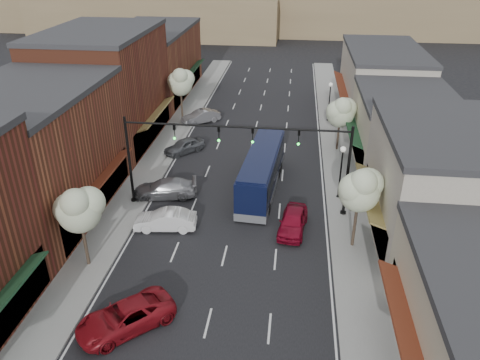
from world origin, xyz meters
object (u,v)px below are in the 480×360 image
(tree_left_near, at_px, (79,208))
(lamp_post_near, at_px, (342,164))
(tree_right_far, at_px, (341,111))
(parked_car_b, at_px, (165,220))
(parked_car_c, at_px, (165,188))
(tree_left_far, at_px, (181,81))
(parked_car_d, at_px, (184,146))
(tree_right_near, at_px, (361,188))
(parked_car_e, at_px, (201,117))
(red_hatchback, at_px, (293,221))
(signal_mast_left, at_px, (159,149))
(signal_mast_right, at_px, (315,157))
(lamp_post_far, at_px, (330,95))
(parked_car_a, at_px, (125,317))
(coach_bus, at_px, (262,171))

(tree_left_near, relative_size, lamp_post_near, 1.28)
(tree_right_far, relative_size, parked_car_b, 1.25)
(tree_left_near, relative_size, parked_car_c, 1.13)
(tree_left_near, relative_size, tree_left_far, 0.93)
(parked_car_d, bearing_deg, tree_right_near, -0.72)
(tree_right_near, xyz_separation_m, parked_car_e, (-14.55, 21.99, -3.74))
(tree_right_near, bearing_deg, lamp_post_near, 94.77)
(red_hatchback, relative_size, parked_car_e, 1.01)
(signal_mast_left, relative_size, tree_left_near, 1.44)
(signal_mast_right, xyz_separation_m, parked_car_d, (-11.82, 9.74, -3.93))
(signal_mast_left, distance_m, lamp_post_near, 13.75)
(tree_left_near, relative_size, lamp_post_far, 1.28)
(parked_car_d, bearing_deg, red_hatchback, -6.53)
(signal_mast_right, bearing_deg, tree_right_near, -56.09)
(tree_left_near, height_order, parked_car_a, tree_left_near)
(tree_right_far, bearing_deg, parked_car_b, -130.20)
(lamp_post_far, height_order, parked_car_c, lamp_post_far)
(tree_left_near, xyz_separation_m, lamp_post_far, (16.05, 28.06, -1.22))
(signal_mast_right, height_order, parked_car_a, signal_mast_right)
(signal_mast_left, bearing_deg, parked_car_c, 98.87)
(signal_mast_right, xyz_separation_m, coach_bus, (-3.94, 3.21, -2.89))
(lamp_post_near, bearing_deg, parked_car_e, 132.21)
(parked_car_b, bearing_deg, lamp_post_near, 109.14)
(tree_left_near, xyz_separation_m, tree_left_far, (-0.00, 26.00, 0.38))
(signal_mast_left, height_order, tree_right_near, signal_mast_left)
(signal_mast_left, relative_size, tree_left_far, 1.34)
(signal_mast_right, bearing_deg, tree_right_far, 77.15)
(lamp_post_far, height_order, red_hatchback, lamp_post_far)
(signal_mast_right, relative_size, tree_right_far, 1.51)
(signal_mast_right, xyz_separation_m, lamp_post_far, (2.18, 20.00, -1.62))
(signal_mast_left, height_order, parked_car_d, signal_mast_left)
(tree_left_near, bearing_deg, lamp_post_near, 33.33)
(signal_mast_left, xyz_separation_m, parked_car_a, (1.42, -12.80, -3.90))
(signal_mast_left, distance_m, tree_left_near, 8.48)
(parked_car_b, bearing_deg, coach_bus, 130.21)
(tree_right_near, bearing_deg, signal_mast_left, 163.81)
(parked_car_b, distance_m, parked_car_c, 4.66)
(parked_car_d, bearing_deg, lamp_post_near, 15.42)
(parked_car_b, bearing_deg, tree_left_near, -44.16)
(lamp_post_near, height_order, red_hatchback, lamp_post_near)
(signal_mast_right, relative_size, parked_car_d, 2.03)
(lamp_post_near, bearing_deg, signal_mast_left, -169.44)
(coach_bus, height_order, parked_car_b, coach_bus)
(signal_mast_right, relative_size, tree_right_near, 1.38)
(tree_left_near, relative_size, parked_car_e, 1.32)
(parked_car_e, bearing_deg, signal_mast_right, -4.08)
(coach_bus, bearing_deg, tree_right_far, 57.07)
(tree_left_far, bearing_deg, parked_car_b, -80.19)
(parked_car_b, xyz_separation_m, parked_car_e, (-1.63, 21.28, -0.00))
(tree_right_far, bearing_deg, signal_mast_left, -139.46)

